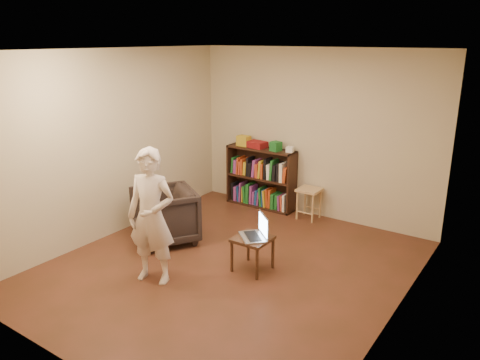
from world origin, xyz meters
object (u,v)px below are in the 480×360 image
Objects in this scene: stool at (309,195)px; person at (151,217)px; armchair at (164,216)px; side_table at (253,243)px; bookshelf at (261,181)px; laptop at (257,232)px.

person reaches higher than stool.
armchair is at bearing 110.58° from person.
side_table is at bearing 32.00° from armchair.
stool is (0.92, -0.06, -0.05)m from bookshelf.
person reaches higher than laptop.
laptop is at bearing -59.38° from bookshelf.
armchair reaches higher than laptop.
armchair is at bearing -123.69° from stool.
side_table is at bearing -84.02° from stool.
side_table is 0.27× the size of person.
person reaches higher than bookshelf.
side_table is at bearing -60.58° from bookshelf.
side_table is (1.47, -0.02, -0.02)m from armchair.
laptop is at bearing 40.45° from side_table.
person is at bearing -83.90° from bookshelf.
stool is 1.15× the size of side_table.
armchair is at bearing -100.06° from bookshelf.
laptop is (1.50, 0.01, 0.11)m from armchair.
bookshelf is at bearing 176.01° from stool.
person reaches higher than armchair.
laptop is 1.27m from person.
side_table is 0.14m from laptop.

